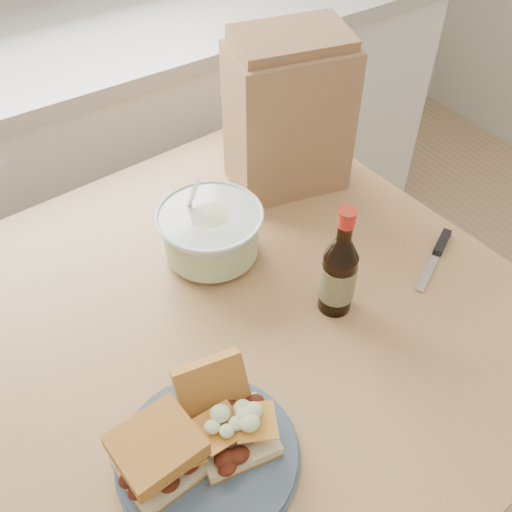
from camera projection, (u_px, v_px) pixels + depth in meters
cabinet_run at (84, 183)px, 1.81m from camera, size 2.50×0.64×0.94m
dining_table at (236, 354)px, 1.08m from camera, size 1.04×1.04×0.82m
plate at (208, 455)px, 0.80m from camera, size 0.25×0.25×0.02m
sandwich_left at (158, 454)px, 0.75m from camera, size 0.11×0.11×0.08m
sandwich_right at (227, 417)px, 0.80m from camera, size 0.12×0.17×0.09m
coleslaw_bowl at (211, 235)px, 1.06m from camera, size 0.20×0.20×0.20m
beer_bottle at (339, 273)px, 0.95m from camera, size 0.06×0.06×0.22m
knife at (439, 249)px, 1.10m from camera, size 0.17×0.09×0.01m
paper_bag at (288, 119)px, 1.15m from camera, size 0.26×0.20×0.31m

